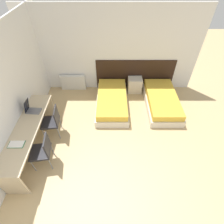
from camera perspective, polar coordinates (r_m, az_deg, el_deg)
The scene contains 13 objects.
ground_plane at distance 3.95m, azimuth -0.01°, elevation -30.09°, with size 20.00×20.00×0.00m, color tan.
wall_back at distance 5.75m, azimuth 0.00°, elevation 19.16°, with size 5.47×0.05×2.70m.
wall_left at distance 4.57m, azimuth -29.81°, elevation 5.36°, with size 0.05×5.12×2.70m.
headboard_panel at distance 6.16m, azimuth 7.48°, elevation 12.02°, with size 2.64×0.03×1.08m.
bed_near_window at distance 5.52m, azimuth 0.01°, elevation 3.62°, with size 0.97×1.91×0.41m.
bed_near_door at distance 5.74m, azimuth 15.88°, elevation 3.48°, with size 0.97×1.91×0.41m.
nightstand at distance 6.14m, azimuth 7.43°, elevation 8.74°, with size 0.47×0.37×0.52m.
radiator at distance 6.34m, azimuth -12.55°, elevation 9.40°, with size 0.86×0.12×0.54m.
desk at distance 4.55m, azimuth -25.59°, elevation -5.87°, with size 0.56×2.36×0.77m.
chair_near_laptop at distance 4.74m, azimuth -18.89°, elevation -2.67°, with size 0.48×0.48×0.90m.
chair_near_notebook at distance 4.22m, azimuth -21.73°, elevation -11.49°, with size 0.49×0.49×0.90m.
laptop at distance 4.75m, azimuth -24.84°, elevation 0.87°, with size 0.36×0.25×0.34m.
open_notebook at distance 4.21m, azimuth -28.76°, elevation -9.21°, with size 0.33×0.19×0.02m.
Camera 1 is at (0.00, -1.05, 3.81)m, focal length 28.00 mm.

